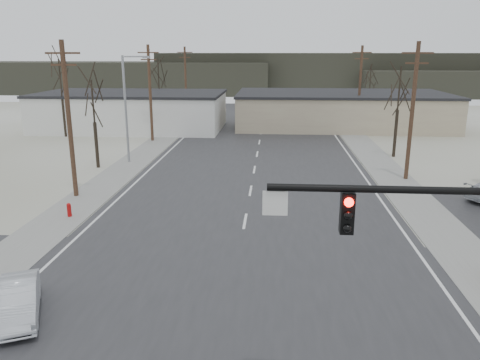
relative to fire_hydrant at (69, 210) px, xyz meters
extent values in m
plane|color=silver|center=(10.20, -8.00, -0.45)|extent=(140.00, 140.00, 0.00)
cube|color=#29292C|center=(10.20, 7.00, -0.43)|extent=(18.00, 110.00, 0.05)
cube|color=#29292C|center=(10.20, -8.00, -0.43)|extent=(90.00, 10.00, 0.04)
cube|color=gray|center=(-0.40, 12.00, -0.42)|extent=(3.00, 90.00, 0.06)
cube|color=gray|center=(20.80, 12.00, -0.42)|extent=(3.00, 90.00, 0.06)
cylinder|color=black|center=(15.80, -14.20, 5.75)|extent=(8.40, 0.18, 0.18)
cube|color=black|center=(13.50, -14.20, 5.15)|extent=(0.32, 0.30, 1.00)
sphere|color=#FF0C05|center=(13.50, -14.37, 5.47)|extent=(0.22, 0.22, 0.22)
cube|color=silver|center=(11.80, -14.20, 5.35)|extent=(0.60, 0.04, 0.60)
cylinder|color=#A50C0C|center=(0.00, 0.00, -0.10)|extent=(0.24, 0.24, 0.70)
sphere|color=#A50C0C|center=(0.00, 0.00, 0.30)|extent=(0.24, 0.24, 0.24)
cube|color=silver|center=(-5.80, 32.00, 1.65)|extent=(22.00, 12.00, 4.20)
cube|color=black|center=(-5.80, 32.00, 3.90)|extent=(22.30, 12.30, 0.30)
cube|color=tan|center=(20.20, 36.00, 1.55)|extent=(26.00, 14.00, 4.00)
cube|color=black|center=(20.20, 36.00, 3.70)|extent=(26.30, 14.30, 0.30)
cylinder|color=#4F3624|center=(-1.30, 4.00, 4.55)|extent=(0.30, 0.30, 10.00)
cube|color=#4F3624|center=(-1.30, 4.00, 8.75)|extent=(2.20, 0.12, 0.12)
cube|color=#4F3624|center=(-1.30, 4.00, 8.05)|extent=(1.60, 0.12, 0.12)
cylinder|color=#4F3624|center=(-1.30, 24.00, 4.55)|extent=(0.30, 0.30, 10.00)
cube|color=#4F3624|center=(-1.30, 24.00, 8.75)|extent=(2.20, 0.12, 0.12)
cube|color=#4F3624|center=(-1.30, 24.00, 8.05)|extent=(1.60, 0.12, 0.12)
cylinder|color=#4F3624|center=(-1.30, 44.00, 4.55)|extent=(0.30, 0.30, 10.00)
cube|color=#4F3624|center=(-1.30, 44.00, 8.75)|extent=(2.20, 0.12, 0.12)
cube|color=#4F3624|center=(-1.30, 44.00, 8.05)|extent=(1.60, 0.12, 0.12)
cylinder|color=#4F3624|center=(21.70, 10.00, 4.55)|extent=(0.30, 0.30, 10.00)
cube|color=#4F3624|center=(21.70, 10.00, 8.75)|extent=(2.20, 0.12, 0.12)
cube|color=#4F3624|center=(21.70, 10.00, 8.05)|extent=(1.60, 0.12, 0.12)
cylinder|color=#4F3624|center=(21.70, 32.00, 4.55)|extent=(0.30, 0.30, 10.00)
cube|color=#4F3624|center=(21.70, 32.00, 8.75)|extent=(2.20, 0.12, 0.12)
cube|color=#4F3624|center=(21.70, 32.00, 8.05)|extent=(1.60, 0.12, 0.12)
cylinder|color=gray|center=(-0.80, 14.00, 4.05)|extent=(0.20, 0.20, 9.00)
cylinder|color=gray|center=(0.20, 14.00, 8.45)|extent=(2.00, 0.12, 0.12)
cube|color=gray|center=(1.20, 14.00, 8.40)|extent=(0.60, 0.25, 0.18)
cylinder|color=#2E241C|center=(-2.80, 12.00, 1.42)|extent=(0.28, 0.28, 3.75)
cylinder|color=#2E241C|center=(-2.80, 12.00, 4.80)|extent=(0.14, 0.14, 3.75)
cylinder|color=#2E241C|center=(22.70, 18.00, 1.67)|extent=(0.28, 0.28, 4.25)
cylinder|color=#2E241C|center=(22.70, 18.00, 5.50)|extent=(0.14, 0.14, 4.25)
cylinder|color=#2E241C|center=(-3.80, 38.00, 1.80)|extent=(0.28, 0.28, 4.50)
cylinder|color=#2E241C|center=(-3.80, 38.00, 5.85)|extent=(0.14, 0.14, 4.50)
cylinder|color=#2E241C|center=(25.20, 44.00, 1.55)|extent=(0.28, 0.28, 4.00)
cylinder|color=#2E241C|center=(25.20, 44.00, 5.15)|extent=(0.14, 0.14, 4.00)
cylinder|color=#2E241C|center=(-11.80, 26.00, 1.80)|extent=(0.28, 0.28, 4.50)
cylinder|color=#2E241C|center=(-11.80, 26.00, 5.85)|extent=(0.14, 0.14, 4.50)
cube|color=#333026|center=(-24.80, 84.00, 3.05)|extent=(70.00, 18.00, 7.00)
cube|color=#333026|center=(25.20, 88.00, 4.05)|extent=(80.00, 18.00, 9.00)
imported|color=#B3B7BE|center=(2.70, -10.45, 0.24)|extent=(2.88, 4.11, 1.29)
imported|color=black|center=(15.91, 43.17, 0.36)|extent=(3.86, 5.68, 1.53)
imported|color=black|center=(9.92, 43.88, 0.26)|extent=(2.71, 4.18, 1.32)
camera|label=1|loc=(11.74, -24.79, 8.82)|focal=35.00mm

